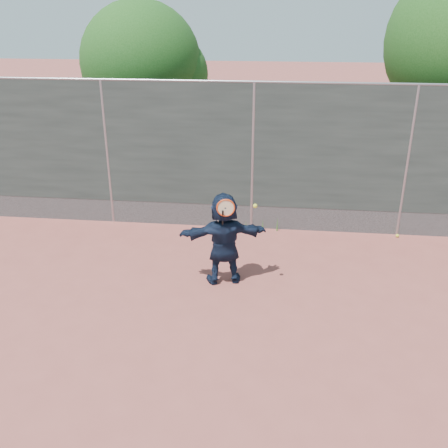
# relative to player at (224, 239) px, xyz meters

# --- Properties ---
(ground) EXTENTS (80.00, 80.00, 0.00)m
(ground) POSITION_rel_player_xyz_m (0.31, -1.21, -0.79)
(ground) COLOR #9E4C42
(ground) RESTS_ON ground
(player) EXTENTS (1.53, 0.80, 1.58)m
(player) POSITION_rel_player_xyz_m (0.00, 0.00, 0.00)
(player) COLOR #121D34
(player) RESTS_ON ground
(ball_ground) EXTENTS (0.07, 0.07, 0.07)m
(ball_ground) POSITION_rel_player_xyz_m (3.30, 2.14, -0.75)
(ball_ground) COLOR yellow
(ball_ground) RESTS_ON ground
(fence) EXTENTS (20.00, 0.06, 3.03)m
(fence) POSITION_rel_player_xyz_m (0.31, 2.29, 0.79)
(fence) COLOR #38423D
(fence) RESTS_ON ground
(swing_action) EXTENTS (0.64, 0.13, 0.51)m
(swing_action) POSITION_rel_player_xyz_m (0.09, -0.20, 0.61)
(swing_action) COLOR red
(swing_action) RESTS_ON ground
(tree_left) EXTENTS (3.15, 3.00, 4.53)m
(tree_left) POSITION_rel_player_xyz_m (-2.53, 5.34, 2.15)
(tree_left) COLOR #382314
(tree_left) RESTS_ON ground
(weed_clump) EXTENTS (0.68, 0.07, 0.30)m
(weed_clump) POSITION_rel_player_xyz_m (0.61, 2.18, -0.65)
(weed_clump) COLOR #387226
(weed_clump) RESTS_ON ground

